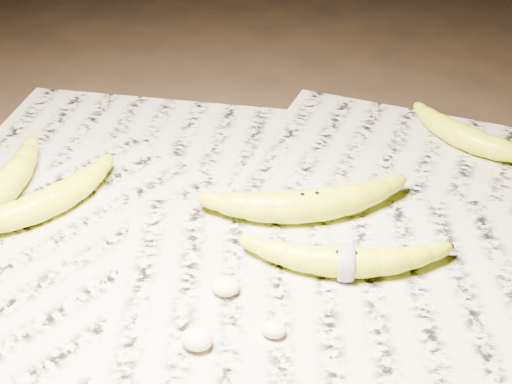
% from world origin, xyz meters
% --- Properties ---
extents(ground, '(3.00, 3.00, 0.00)m').
position_xyz_m(ground, '(0.00, 0.00, 0.00)').
color(ground, black).
rests_on(ground, ground).
extents(newspaper_patch, '(0.90, 0.70, 0.01)m').
position_xyz_m(newspaper_patch, '(0.02, -0.02, 0.00)').
color(newspaper_patch, '#A8A390').
rests_on(newspaper_patch, ground).
extents(banana_left_b, '(0.15, 0.19, 0.04)m').
position_xyz_m(banana_left_b, '(-0.26, -0.04, 0.03)').
color(banana_left_b, '#C0D71A').
rests_on(banana_left_b, newspaper_patch).
extents(banana_center, '(0.23, 0.14, 0.04)m').
position_xyz_m(banana_center, '(0.05, 0.02, 0.03)').
color(banana_center, '#C0D71A').
rests_on(banana_center, newspaper_patch).
extents(banana_taped, '(0.21, 0.09, 0.03)m').
position_xyz_m(banana_taped, '(0.11, -0.07, 0.03)').
color(banana_taped, '#C0D71A').
rests_on(banana_taped, newspaper_patch).
extents(banana_upper_a, '(0.18, 0.14, 0.03)m').
position_xyz_m(banana_upper_a, '(0.24, 0.23, 0.03)').
color(banana_upper_a, '#C0D71A').
rests_on(banana_upper_a, newspaper_patch).
extents(measuring_tape, '(0.01, 0.04, 0.04)m').
position_xyz_m(measuring_tape, '(0.11, -0.07, 0.03)').
color(measuring_tape, white).
rests_on(measuring_tape, newspaper_patch).
extents(flesh_chunk_a, '(0.03, 0.03, 0.02)m').
position_xyz_m(flesh_chunk_a, '(-0.01, -0.12, 0.02)').
color(flesh_chunk_a, beige).
rests_on(flesh_chunk_a, newspaper_patch).
extents(flesh_chunk_b, '(0.03, 0.03, 0.02)m').
position_xyz_m(flesh_chunk_b, '(-0.02, -0.20, 0.02)').
color(flesh_chunk_b, beige).
rests_on(flesh_chunk_b, newspaper_patch).
extents(flesh_chunk_c, '(0.03, 0.02, 0.01)m').
position_xyz_m(flesh_chunk_c, '(0.05, -0.17, 0.02)').
color(flesh_chunk_c, beige).
rests_on(flesh_chunk_c, newspaper_patch).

